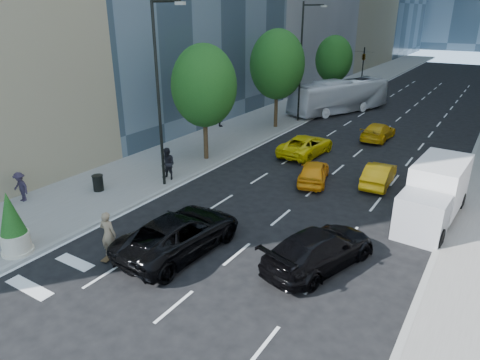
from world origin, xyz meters
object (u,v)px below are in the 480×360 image
Objects in this scene: city_bus at (339,96)px; black_sedan_lincoln at (180,233)px; box_truck at (434,193)px; trash_can at (98,183)px; skateboarder at (109,237)px; planter_shrub at (12,224)px; black_sedan_mercedes at (320,249)px.

black_sedan_lincoln is at bearing -59.54° from city_bus.
city_bus is 1.91× the size of box_truck.
black_sedan_lincoln is 6.85× the size of trash_can.
skateboarder is 0.72× the size of planter_shrub.
planter_shrub is (-3.40, -1.89, 0.46)m from skateboarder.
trash_can is 6.71m from planter_shrub.
skateboarder is 8.41m from black_sedan_mercedes.
city_bus is (-3.61, 28.84, 0.77)m from black_sedan_lincoln.
city_bus is at bearing -78.98° from black_sedan_lincoln.
skateboarder is 0.37× the size of black_sedan_mercedes.
black_sedan_mercedes is 0.47× the size of city_bus.
black_sedan_lincoln is at bearing 37.21° from black_sedan_mercedes.
trash_can is at bearing -75.54° from city_bus.
city_bus reaches higher than skateboarder.
black_sedan_mercedes is 28.32m from city_bus.
box_truck is at bearing 42.15° from planter_shrub.
trash_can is 0.32× the size of planter_shrub.
box_truck is at bearing -97.64° from black_sedan_mercedes.
black_sedan_mercedes is 0.89× the size of box_truck.
skateboarder is 7.20m from trash_can.
skateboarder is at bearing 45.26° from black_sedan_mercedes.
black_sedan_lincoln is 5.75m from black_sedan_mercedes.
black_sedan_mercedes is at bearing -110.86° from box_truck.
city_bus is at bearing 86.85° from planter_shrub.
city_bus is at bearing 81.13° from trash_can.
city_bus is 26.84m from trash_can.
box_truck reaches higher than trash_can.
skateboarder reaches higher than black_sedan_lincoln.
skateboarder is at bearing 48.78° from black_sedan_lincoln.
black_sedan_lincoln is at bearing -16.81° from trash_can.
black_sedan_mercedes is (7.40, 4.00, -0.20)m from skateboarder.
city_bus is 13.33× the size of trash_can.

